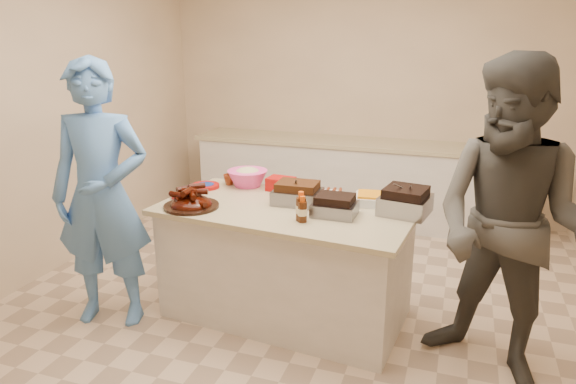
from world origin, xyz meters
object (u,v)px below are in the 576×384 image
(plastic_cup, at_px, (229,185))
(guest_gray, at_px, (490,372))
(coleslaw_bowl, at_px, (248,186))
(guest_blue, at_px, (115,316))
(bbq_bottle_a, at_px, (301,220))
(bbq_bottle_b, at_px, (302,222))
(island, at_px, (286,313))
(mustard_bottle, at_px, (283,196))
(roasting_pan, at_px, (404,213))
(rib_platter, at_px, (192,207))

(plastic_cup, height_order, guest_gray, plastic_cup)
(coleslaw_bowl, height_order, guest_blue, coleslaw_bowl)
(bbq_bottle_a, bearing_deg, bbq_bottle_b, -54.74)
(bbq_bottle_a, bearing_deg, guest_blue, -170.25)
(bbq_bottle_a, bearing_deg, island, 129.68)
(bbq_bottle_b, bearing_deg, guest_blue, -171.36)
(island, xyz_separation_m, guest_gray, (1.43, -0.26, 0.00))
(bbq_bottle_b, bearing_deg, plastic_cup, 141.90)
(bbq_bottle_a, height_order, guest_gray, bbq_bottle_a)
(island, relative_size, mustard_bottle, 15.90)
(mustard_bottle, height_order, plastic_cup, mustard_bottle)
(roasting_pan, distance_m, coleslaw_bowl, 1.31)
(mustard_bottle, relative_size, guest_gray, 0.06)
(bbq_bottle_b, relative_size, plastic_cup, 1.90)
(rib_platter, bearing_deg, guest_gray, -1.49)
(guest_blue, distance_m, guest_gray, 2.63)
(rib_platter, relative_size, coleslaw_bowl, 1.21)
(rib_platter, distance_m, bbq_bottle_a, 0.81)
(roasting_pan, height_order, mustard_bottle, roasting_pan)
(bbq_bottle_b, bearing_deg, coleslaw_bowl, 135.26)
(rib_platter, xyz_separation_m, guest_gray, (2.07, -0.05, -0.84))
(roasting_pan, relative_size, guest_blue, 0.17)
(plastic_cup, bearing_deg, roasting_pan, -10.34)
(bbq_bottle_b, height_order, guest_gray, bbq_bottle_b)
(roasting_pan, distance_m, guest_gray, 1.12)
(bbq_bottle_b, bearing_deg, roasting_pan, 32.03)
(mustard_bottle, bearing_deg, bbq_bottle_b, -57.73)
(coleslaw_bowl, xyz_separation_m, guest_gray, (1.90, -0.68, -0.84))
(island, height_order, plastic_cup, plastic_cup)
(mustard_bottle, height_order, guest_gray, mustard_bottle)
(island, xyz_separation_m, roasting_pan, (0.81, 0.14, 0.84))
(roasting_pan, height_order, bbq_bottle_b, bbq_bottle_b)
(bbq_bottle_a, xyz_separation_m, guest_blue, (-1.37, -0.24, -0.84))
(guest_blue, bearing_deg, coleslaw_bowl, 34.82)
(island, distance_m, guest_gray, 1.46)
(island, height_order, coleslaw_bowl, coleslaw_bowl)
(island, xyz_separation_m, bbq_bottle_b, (0.20, -0.24, 0.84))
(coleslaw_bowl, bearing_deg, island, -41.76)
(guest_gray, bearing_deg, coleslaw_bowl, -172.47)
(bbq_bottle_a, distance_m, guest_gray, 1.51)
(roasting_pan, height_order, plastic_cup, roasting_pan)
(mustard_bottle, bearing_deg, coleslaw_bowl, 153.94)
(rib_platter, distance_m, roasting_pan, 1.48)
(guest_blue, bearing_deg, bbq_bottle_b, -6.74)
(island, xyz_separation_m, plastic_cup, (-0.63, 0.40, 0.84))
(bbq_bottle_b, distance_m, plastic_cup, 1.04)
(guest_blue, height_order, guest_gray, guest_gray)
(bbq_bottle_a, xyz_separation_m, guest_gray, (1.26, -0.05, -0.84))
(coleslaw_bowl, xyz_separation_m, guest_blue, (-0.72, -0.87, -0.84))
(rib_platter, relative_size, bbq_bottle_a, 1.98)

